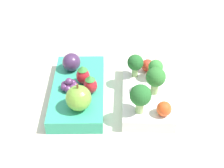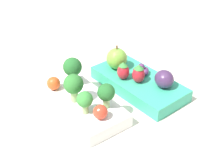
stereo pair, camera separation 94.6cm
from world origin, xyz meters
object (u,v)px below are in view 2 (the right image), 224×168
cherry_tomato_0 (54,83)px  cherry_tomato_1 (100,112)px  strawberry_0 (123,71)px  bento_box_fruit (139,84)px  broccoli_floret_1 (85,100)px  strawberry_1 (140,75)px  apple (117,58)px  grape_cluster (141,70)px  bento_box_savoury (83,105)px  broccoli_floret_2 (74,85)px  broccoli_floret_3 (72,68)px  broccoli_floret_0 (106,93)px  plum (164,79)px

cherry_tomato_0 → cherry_tomato_1: (-0.13, -0.04, -0.00)m
cherry_tomato_0 → strawberry_0: 0.15m
bento_box_fruit → broccoli_floret_1: 0.16m
broccoli_floret_1 → strawberry_0: broccoli_floret_1 is taller
cherry_tomato_1 → strawberry_1: bearing=-65.0°
apple → strawberry_1: apple is taller
bento_box_fruit → grape_cluster: grape_cluster is taller
bento_box_savoury → broccoli_floret_2: 0.05m
broccoli_floret_3 → strawberry_1: 0.14m
bento_box_fruit → broccoli_floret_1: (-0.05, 0.15, 0.04)m
broccoli_floret_3 → bento_box_fruit: bearing=-113.2°
broccoli_floret_3 → grape_cluster: 0.15m
strawberry_1 → apple: bearing=6.5°
broccoli_floret_1 → broccoli_floret_2: 0.04m
apple → strawberry_0: 0.05m
broccoli_floret_2 → apple: 0.15m
broccoli_floret_0 → cherry_tomato_0: broccoli_floret_0 is taller
broccoli_floret_1 → broccoli_floret_2: broccoli_floret_2 is taller
bento_box_savoury → apple: bearing=-60.3°
cherry_tomato_1 → broccoli_floret_0: bearing=-48.0°
broccoli_floret_0 → cherry_tomato_1: size_ratio=1.88×
broccoli_floret_0 → plum: 0.14m
cherry_tomato_0 → plum: plum is taller
strawberry_0 → grape_cluster: strawberry_0 is taller
broccoli_floret_1 → strawberry_0: 0.14m
bento_box_savoury → broccoli_floret_2: bearing=75.5°
bento_box_fruit → strawberry_1: size_ratio=5.43×
apple → broccoli_floret_2: bearing=115.7°
broccoli_floret_2 → plum: size_ratio=1.40×
strawberry_0 → plum: bearing=-141.3°
grape_cluster → broccoli_floret_1: bearing=109.6°
apple → strawberry_0: apple is taller
broccoli_floret_0 → broccoli_floret_2: (0.05, 0.04, 0.00)m
bento_box_savoury → cherry_tomato_1: (-0.07, -0.00, 0.03)m
strawberry_1 → grape_cluster: size_ratio=1.18×
broccoli_floret_3 → apple: broccoli_floret_3 is taller
bento_box_savoury → broccoli_floret_1: broccoli_floret_1 is taller
broccoli_floret_1 → grape_cluster: (0.06, -0.16, -0.02)m
bento_box_fruit → cherry_tomato_1: cherry_tomato_1 is taller
apple → plum: (-0.11, -0.04, -0.01)m
bento_box_savoury → broccoli_floret_3: (0.06, -0.01, 0.05)m
apple → broccoli_floret_1: bearing=129.2°
bento_box_fruit → broccoli_floret_1: broccoli_floret_1 is taller
bento_box_savoury → strawberry_0: strawberry_0 is taller
cherry_tomato_1 → apple: apple is taller
broccoli_floret_2 → cherry_tomato_1: (-0.07, -0.02, -0.02)m
broccoli_floret_0 → plum: broccoli_floret_0 is taller
broccoli_floret_2 → cherry_tomato_1: broccoli_floret_2 is taller
broccoli_floret_2 → apple: (0.06, -0.13, -0.01)m
cherry_tomato_0 → strawberry_0: size_ratio=0.68×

